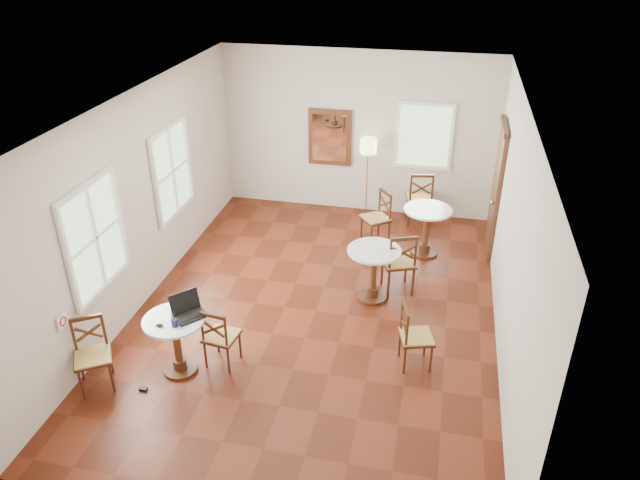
{
  "coord_description": "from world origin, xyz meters",
  "views": [
    {
      "loc": [
        1.54,
        -6.81,
        4.98
      ],
      "look_at": [
        0.0,
        0.3,
        1.0
      ],
      "focal_mm": 33.36,
      "sensor_mm": 36.0,
      "label": 1
    }
  ],
  "objects_px": {
    "navy_mug": "(175,323)",
    "floor_lamp": "(368,151)",
    "cafe_table_back": "(426,226)",
    "chair_near_a": "(221,336)",
    "cafe_table_near": "(176,339)",
    "laptop": "(188,310)",
    "cafe_table_mid": "(373,269)",
    "chair_mid_a": "(399,262)",
    "power_adapter": "(143,389)",
    "chair_back_b": "(377,218)",
    "chair_near_b": "(92,355)",
    "mouse": "(159,325)",
    "water_glass": "(172,315)",
    "chair_mid_b": "(415,336)",
    "chair_back_a": "(419,197)"
  },
  "relations": [
    {
      "from": "cafe_table_mid",
      "to": "water_glass",
      "type": "relative_size",
      "value": 8.69
    },
    {
      "from": "chair_near_a",
      "to": "chair_mid_a",
      "type": "distance_m",
      "value": 2.92
    },
    {
      "from": "chair_back_a",
      "to": "water_glass",
      "type": "height_order",
      "value": "chair_back_a"
    },
    {
      "from": "cafe_table_near",
      "to": "power_adapter",
      "type": "distance_m",
      "value": 0.7
    },
    {
      "from": "chair_back_b",
      "to": "water_glass",
      "type": "xyz_separation_m",
      "value": [
        -1.95,
        -3.83,
        0.37
      ]
    },
    {
      "from": "cafe_table_mid",
      "to": "cafe_table_near",
      "type": "bearing_deg",
      "value": -135.27
    },
    {
      "from": "chair_mid_a",
      "to": "power_adapter",
      "type": "xyz_separation_m",
      "value": [
        -2.74,
        -2.81,
        -0.48
      ]
    },
    {
      "from": "cafe_table_mid",
      "to": "navy_mug",
      "type": "xyz_separation_m",
      "value": [
        -2.04,
        -2.22,
        0.32
      ]
    },
    {
      "from": "cafe_table_mid",
      "to": "chair_back_a",
      "type": "bearing_deg",
      "value": 79.72
    },
    {
      "from": "laptop",
      "to": "power_adapter",
      "type": "height_order",
      "value": "laptop"
    },
    {
      "from": "chair_near_a",
      "to": "laptop",
      "type": "xyz_separation_m",
      "value": [
        -0.33,
        -0.11,
        0.43
      ]
    },
    {
      "from": "cafe_table_back",
      "to": "chair_near_a",
      "type": "xyz_separation_m",
      "value": [
        -2.31,
        -3.36,
        -0.09
      ]
    },
    {
      "from": "chair_near_b",
      "to": "mouse",
      "type": "distance_m",
      "value": 0.88
    },
    {
      "from": "cafe_table_near",
      "to": "chair_mid_b",
      "type": "height_order",
      "value": "chair_mid_b"
    },
    {
      "from": "chair_back_b",
      "to": "navy_mug",
      "type": "bearing_deg",
      "value": -63.27
    },
    {
      "from": "floor_lamp",
      "to": "water_glass",
      "type": "distance_m",
      "value": 5.03
    },
    {
      "from": "chair_near_b",
      "to": "chair_back_b",
      "type": "xyz_separation_m",
      "value": [
        2.8,
        4.29,
        0.01
      ]
    },
    {
      "from": "chair_near_b",
      "to": "cafe_table_near",
      "type": "bearing_deg",
      "value": -4.61
    },
    {
      "from": "power_adapter",
      "to": "chair_back_a",
      "type": "bearing_deg",
      "value": 60.9
    },
    {
      "from": "cafe_table_mid",
      "to": "navy_mug",
      "type": "distance_m",
      "value": 3.03
    },
    {
      "from": "navy_mug",
      "to": "floor_lamp",
      "type": "bearing_deg",
      "value": 72.34
    },
    {
      "from": "navy_mug",
      "to": "power_adapter",
      "type": "relative_size",
      "value": 1.23
    },
    {
      "from": "cafe_table_near",
      "to": "laptop",
      "type": "height_order",
      "value": "laptop"
    },
    {
      "from": "chair_near_b",
      "to": "navy_mug",
      "type": "bearing_deg",
      "value": -13.06
    },
    {
      "from": "cafe_table_back",
      "to": "chair_back_a",
      "type": "relative_size",
      "value": 0.82
    },
    {
      "from": "floor_lamp",
      "to": "navy_mug",
      "type": "relative_size",
      "value": 13.33
    },
    {
      "from": "cafe_table_mid",
      "to": "chair_mid_a",
      "type": "height_order",
      "value": "chair_mid_a"
    },
    {
      "from": "cafe_table_near",
      "to": "chair_mid_b",
      "type": "bearing_deg",
      "value": 14.58
    },
    {
      "from": "cafe_table_mid",
      "to": "chair_mid_a",
      "type": "relative_size",
      "value": 0.82
    },
    {
      "from": "chair_near_b",
      "to": "mouse",
      "type": "relative_size",
      "value": 9.82
    },
    {
      "from": "chair_mid_a",
      "to": "chair_near_a",
      "type": "bearing_deg",
      "value": 25.58
    },
    {
      "from": "cafe_table_near",
      "to": "laptop",
      "type": "distance_m",
      "value": 0.41
    },
    {
      "from": "cafe_table_back",
      "to": "chair_mid_a",
      "type": "distance_m",
      "value": 1.26
    },
    {
      "from": "chair_near_a",
      "to": "mouse",
      "type": "distance_m",
      "value": 0.79
    },
    {
      "from": "chair_mid_a",
      "to": "laptop",
      "type": "height_order",
      "value": "laptop"
    },
    {
      "from": "chair_mid_b",
      "to": "cafe_table_mid",
      "type": "bearing_deg",
      "value": 11.0
    },
    {
      "from": "laptop",
      "to": "water_glass",
      "type": "xyz_separation_m",
      "value": [
        -0.15,
        -0.12,
        -0.02
      ]
    },
    {
      "from": "cafe_table_mid",
      "to": "mouse",
      "type": "xyz_separation_m",
      "value": [
        -2.21,
        -2.26,
        0.29
      ]
    },
    {
      "from": "chair_back_b",
      "to": "laptop",
      "type": "distance_m",
      "value": 4.15
    },
    {
      "from": "chair_mid_b",
      "to": "water_glass",
      "type": "bearing_deg",
      "value": 88.26
    },
    {
      "from": "cafe_table_near",
      "to": "chair_mid_a",
      "type": "relative_size",
      "value": 0.79
    },
    {
      "from": "chair_back_b",
      "to": "floor_lamp",
      "type": "bearing_deg",
      "value": 161.19
    },
    {
      "from": "cafe_table_back",
      "to": "mouse",
      "type": "bearing_deg",
      "value": -127.45
    },
    {
      "from": "cafe_table_near",
      "to": "cafe_table_mid",
      "type": "xyz_separation_m",
      "value": [
        2.11,
        2.09,
        0.02
      ]
    },
    {
      "from": "laptop",
      "to": "power_adapter",
      "type": "distance_m",
      "value": 1.09
    },
    {
      "from": "chair_mid_a",
      "to": "water_glass",
      "type": "distance_m",
      "value": 3.43
    },
    {
      "from": "chair_mid_b",
      "to": "water_glass",
      "type": "relative_size",
      "value": 9.19
    },
    {
      "from": "chair_near_a",
      "to": "floor_lamp",
      "type": "xyz_separation_m",
      "value": [
        1.15,
        4.5,
        0.88
      ]
    },
    {
      "from": "cafe_table_near",
      "to": "cafe_table_back",
      "type": "xyz_separation_m",
      "value": [
        2.78,
        3.59,
        0.03
      ]
    },
    {
      "from": "cafe_table_back",
      "to": "chair_near_a",
      "type": "distance_m",
      "value": 4.08
    }
  ]
}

